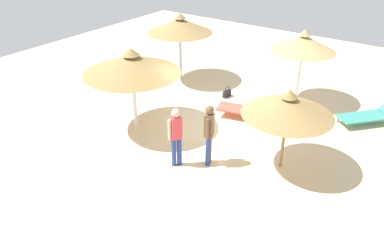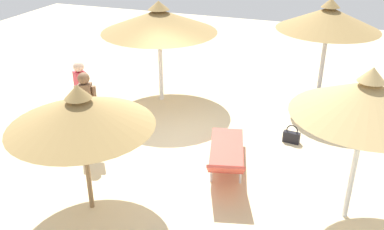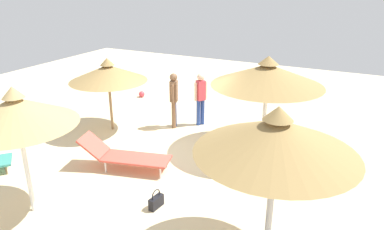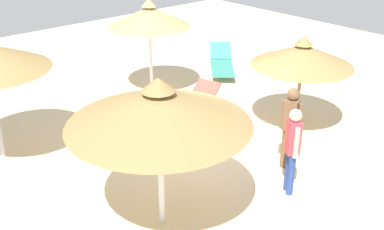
% 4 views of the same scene
% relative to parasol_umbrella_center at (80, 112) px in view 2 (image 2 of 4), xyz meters
% --- Properties ---
extents(ground, '(24.00, 24.00, 0.10)m').
position_rel_parasol_umbrella_center_xyz_m(ground, '(0.70, 2.54, -1.89)').
color(ground, beige).
extents(parasol_umbrella_center, '(2.35, 2.35, 2.29)m').
position_rel_parasol_umbrella_center_xyz_m(parasol_umbrella_center, '(0.00, 0.00, 0.00)').
color(parasol_umbrella_center, olive).
rests_on(parasol_umbrella_center, ground).
extents(parasol_umbrella_far_left, '(2.96, 2.96, 2.65)m').
position_rel_parasol_umbrella_center_xyz_m(parasol_umbrella_far_left, '(-0.71, 4.67, 0.32)').
color(parasol_umbrella_far_left, white).
rests_on(parasol_umbrella_far_left, ground).
extents(parasol_umbrella_near_right, '(2.55, 2.55, 2.75)m').
position_rel_parasol_umbrella_center_xyz_m(parasol_umbrella_near_right, '(3.30, 5.90, 0.42)').
color(parasol_umbrella_near_right, '#B2B2B7').
rests_on(parasol_umbrella_near_right, ground).
extents(parasol_umbrella_front, '(2.25, 2.25, 2.66)m').
position_rel_parasol_umbrella_center_xyz_m(parasol_umbrella_front, '(4.16, 1.24, 0.34)').
color(parasol_umbrella_front, white).
rests_on(parasol_umbrella_front, ground).
extents(lounge_chair_edge, '(1.19, 2.35, 0.81)m').
position_rel_parasol_umbrella_center_xyz_m(lounge_chair_edge, '(1.90, 1.87, -1.45)').
color(lounge_chair_edge, '#CC4C3F').
rests_on(lounge_chair_edge, ground).
extents(person_standing_far_right, '(0.42, 0.29, 1.77)m').
position_rel_parasol_umbrella_center_xyz_m(person_standing_far_right, '(-1.04, 1.67, -0.82)').
color(person_standing_far_right, navy).
rests_on(person_standing_far_right, ground).
extents(person_standing_back, '(0.38, 0.33, 1.72)m').
position_rel_parasol_umbrella_center_xyz_m(person_standing_back, '(-1.60, 2.33, -0.85)').
color(person_standing_back, navy).
rests_on(person_standing_back, ground).
extents(handbag, '(0.38, 0.18, 0.43)m').
position_rel_parasol_umbrella_center_xyz_m(handbag, '(2.95, 3.46, -1.69)').
color(handbag, black).
rests_on(handbag, ground).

